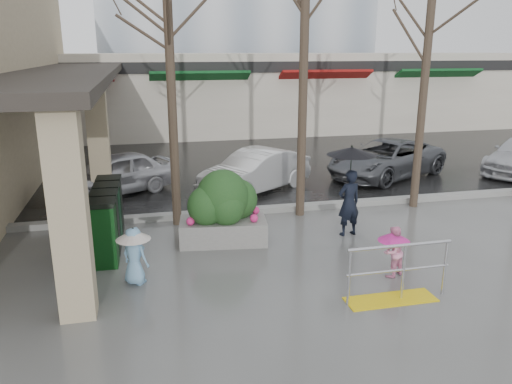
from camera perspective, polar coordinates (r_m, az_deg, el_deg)
name	(u,v)px	position (r m, az deg, el deg)	size (l,w,h in m)	color
ground	(298,278)	(9.67, 4.82, -9.73)	(120.00, 120.00, 0.00)	#51514F
street_asphalt	(187,121)	(30.68, -7.88, 7.99)	(120.00, 36.00, 0.01)	black
curb	(252,210)	(13.23, -0.45, -2.12)	(120.00, 0.30, 0.15)	gray
canopy_slab	(67,69)	(16.41, -20.81, 13.01)	(2.80, 18.00, 0.25)	#2D2823
pillar_front	(69,213)	(8.23, -20.55, -2.28)	(0.55, 0.55, 3.50)	tan
pillar_back	(99,141)	(14.53, -17.53, 5.59)	(0.55, 0.55, 3.50)	tan
storefront_row	(231,92)	(26.75, -2.85, 11.29)	(34.00, 6.74, 4.00)	beige
handrail	(395,280)	(9.02, 15.63, -9.63)	(1.90, 0.50, 1.03)	yellow
tree_west	(168,7)	(11.93, -10.08, 20.07)	(3.20, 3.20, 6.80)	#382B21
tree_midwest	(305,3)	(12.56, 5.65, 20.70)	(3.20, 3.20, 7.00)	#382B21
tree_mideast	(430,22)	(13.92, 19.26, 17.91)	(3.20, 3.20, 6.50)	#382B21
woman	(350,182)	(11.56, 10.69, 1.10)	(1.12, 1.12, 2.13)	black
child_pink	(393,247)	(9.83, 15.41, -6.13)	(0.61, 0.61, 1.00)	#FA99C3
child_blue	(134,250)	(9.42, -13.76, -6.49)	(0.64, 0.64, 1.10)	#76AAD2
planter	(223,208)	(11.09, -3.78, -1.83)	(2.02, 1.20, 1.67)	gray
news_boxes	(107,218)	(11.23, -16.64, -2.89)	(0.62, 2.45, 1.36)	#0C3811
car_a	(113,174)	(15.43, -15.98, 2.03)	(1.49, 3.70, 1.26)	#B4B5BA
car_b	(255,171)	(15.16, -0.07, 2.41)	(1.33, 3.82, 1.26)	silver
car_c	(386,159)	(17.49, 14.67, 3.72)	(2.09, 4.53, 1.26)	#55575C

